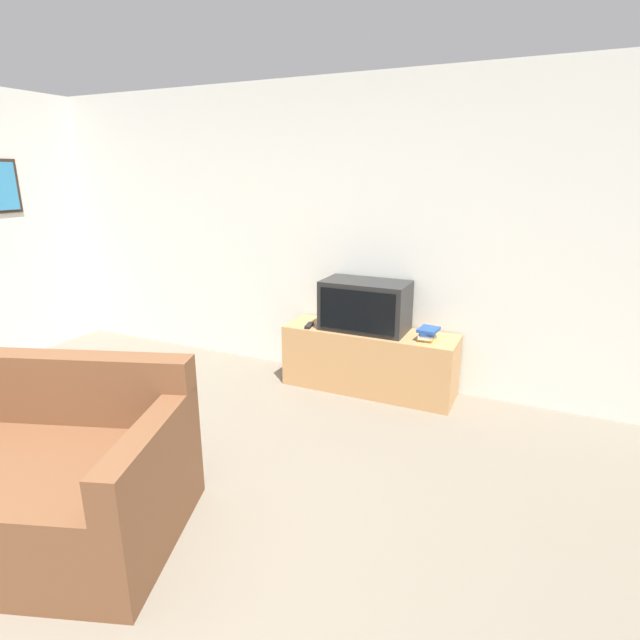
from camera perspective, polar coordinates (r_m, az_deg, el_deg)
The scene contains 7 objects.
ground_plane at distance 2.82m, azimuth -29.08°, elevation -26.47°, with size 14.00×14.00×0.00m, color #756B5B.
wall_back at distance 4.54m, azimuth 0.64°, elevation 9.81°, with size 9.00×0.06×2.60m.
tv_stand at distance 4.35m, azimuth 5.62°, elevation -4.60°, with size 1.48×0.44×0.54m.
television at distance 4.23m, azimuth 5.18°, elevation 1.66°, with size 0.72×0.41×0.42m.
couch at distance 3.13m, azimuth -31.35°, elevation -15.38°, with size 1.90×1.45×0.87m.
book_stack at distance 4.08m, azimuth 12.20°, elevation -1.50°, with size 0.17×0.23×0.10m.
remote_on_stand at distance 4.34m, azimuth -1.25°, elevation -0.63°, with size 0.08×0.16×0.02m.
Camera 1 is at (1.85, -1.08, 1.83)m, focal length 28.00 mm.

